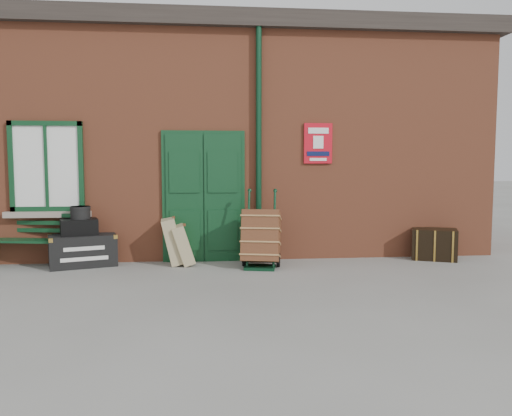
{
  "coord_description": "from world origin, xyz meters",
  "views": [
    {
      "loc": [
        -0.25,
        -7.17,
        1.69
      ],
      "look_at": [
        0.52,
        0.6,
        1.0
      ],
      "focal_mm": 35.0,
      "sensor_mm": 36.0,
      "label": 1
    }
  ],
  "objects": [
    {
      "name": "suitcase_back",
      "position": [
        -0.83,
        1.25,
        0.4
      ],
      "size": [
        0.42,
        0.58,
        0.8
      ],
      "primitive_type": "cube",
      "rotation": [
        0.0,
        -0.22,
        0.08
      ],
      "color": "tan",
      "rests_on": "ground"
    },
    {
      "name": "ground",
      "position": [
        0.0,
        0.0,
        0.0
      ],
      "size": [
        80.0,
        80.0,
        0.0
      ],
      "primitive_type": "plane",
      "color": "gray",
      "rests_on": "ground"
    },
    {
      "name": "porter_trolley",
      "position": [
        0.63,
        0.86,
        0.49
      ],
      "size": [
        0.73,
        0.77,
        1.25
      ],
      "rotation": [
        0.0,
        0.0,
        -0.21
      ],
      "color": "black",
      "rests_on": "ground"
    },
    {
      "name": "hatbox",
      "position": [
        -2.32,
        1.25,
        0.89
      ],
      "size": [
        0.4,
        0.4,
        0.21
      ],
      "primitive_type": "cylinder",
      "rotation": [
        0.0,
        0.0,
        0.32
      ],
      "color": "black",
      "rests_on": "strongbox"
    },
    {
      "name": "station_building",
      "position": [
        -0.0,
        3.49,
        2.16
      ],
      "size": [
        10.3,
        4.3,
        4.36
      ],
      "color": "#A55335",
      "rests_on": "ground"
    },
    {
      "name": "suitcase_front",
      "position": [
        -0.65,
        1.18,
        0.34
      ],
      "size": [
        0.43,
        0.52,
        0.69
      ],
      "primitive_type": "cube",
      "rotation": [
        0.0,
        -0.31,
        0.08
      ],
      "color": "tan",
      "rests_on": "ground"
    },
    {
      "name": "dark_trunk",
      "position": [
        3.77,
        1.24,
        0.27
      ],
      "size": [
        0.89,
        0.75,
        0.54
      ],
      "primitive_type": "cube",
      "rotation": [
        0.0,
        0.0,
        -0.4
      ],
      "color": "black",
      "rests_on": "ground"
    },
    {
      "name": "strongbox",
      "position": [
        -2.35,
        1.25,
        0.66
      ],
      "size": [
        0.68,
        0.58,
        0.26
      ],
      "primitive_type": "cube",
      "rotation": [
        0.0,
        0.0,
        0.32
      ],
      "color": "black",
      "rests_on": "houdini_trunk"
    },
    {
      "name": "houdini_trunk",
      "position": [
        -2.3,
        1.25,
        0.26
      ],
      "size": [
        1.18,
        0.88,
        0.52
      ],
      "primitive_type": "cube",
      "rotation": [
        0.0,
        0.0,
        0.32
      ],
      "color": "black",
      "rests_on": "ground"
    },
    {
      "name": "bench",
      "position": [
        -3.15,
        1.32,
        0.45
      ],
      "size": [
        1.52,
        0.72,
        0.9
      ],
      "rotation": [
        0.0,
        0.0,
        -0.19
      ],
      "color": "#0F381C",
      "rests_on": "ground"
    }
  ]
}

